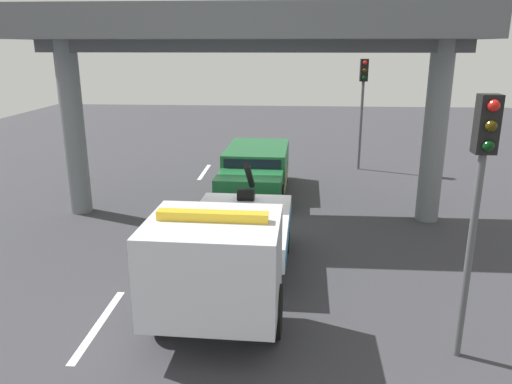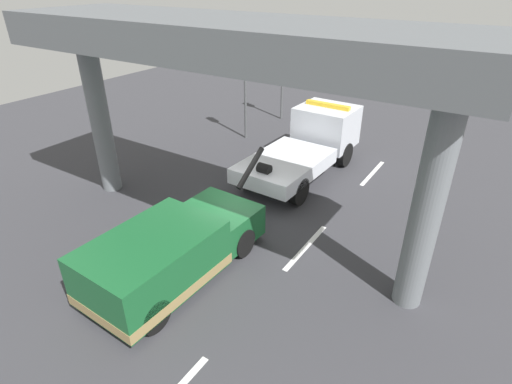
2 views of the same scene
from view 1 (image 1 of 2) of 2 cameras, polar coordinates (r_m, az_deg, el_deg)
name	(u,v)px [view 1 (image 1 of 2)]	position (r m, az deg, el deg)	size (l,w,h in m)	color
ground_plane	(248,223)	(15.19, -0.89, -3.59)	(60.00, 40.00, 0.10)	#38383D
lane_stripe_west	(204,172)	(21.17, -5.96, 2.32)	(2.60, 0.16, 0.01)	silver
lane_stripe_mid	(171,220)	(15.55, -9.71, -3.14)	(2.60, 0.16, 0.01)	silver
lane_stripe_east	(99,324)	(10.36, -17.63, -14.31)	(2.60, 0.16, 0.01)	silver
tow_truck_white	(227,248)	(10.21, -3.39, -6.43)	(7.28, 2.58, 2.46)	silver
towed_van_green	(256,172)	(17.94, -0.04, 2.36)	(5.26, 2.35, 1.58)	#195B2D
overpass_structure	(249,35)	(14.86, -0.78, 17.57)	(3.60, 12.96, 6.24)	slate
traffic_light_near	(363,90)	(21.47, 12.19, 11.35)	(0.39, 0.32, 4.64)	#515456
traffic_light_far	(481,174)	(8.46, 24.44, 1.91)	(0.39, 0.32, 4.48)	#515456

